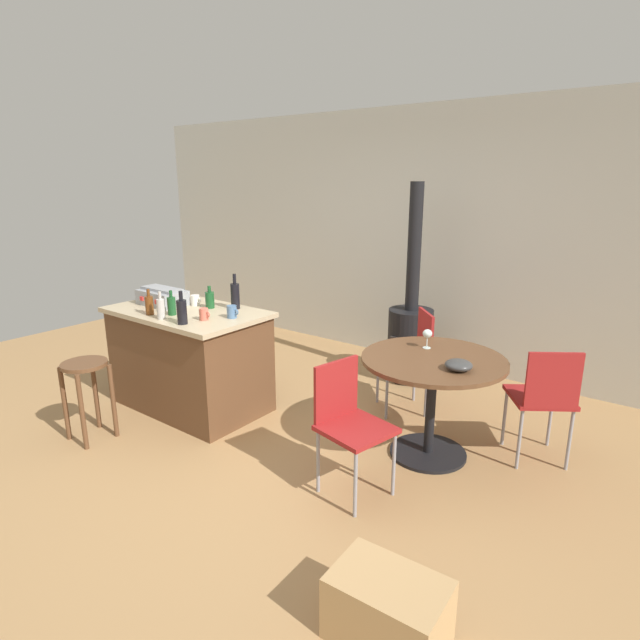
% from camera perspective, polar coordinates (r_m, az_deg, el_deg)
% --- Properties ---
extents(ground_plane, '(8.80, 8.80, 0.00)m').
position_cam_1_polar(ground_plane, '(3.98, -7.35, -14.32)').
color(ground_plane, '#A37A4C').
extents(back_wall, '(8.00, 0.10, 2.70)m').
position_cam_1_polar(back_wall, '(5.67, 11.32, 8.91)').
color(back_wall, beige).
rests_on(back_wall, ground_plane).
extents(kitchen_island, '(1.38, 0.82, 0.88)m').
position_cam_1_polar(kitchen_island, '(4.64, -14.26, -4.17)').
color(kitchen_island, brown).
rests_on(kitchen_island, ground_plane).
extents(wooden_stool, '(0.34, 0.34, 0.63)m').
position_cam_1_polar(wooden_stool, '(4.33, -24.53, -6.35)').
color(wooden_stool, brown).
rests_on(wooden_stool, ground_plane).
extents(dining_table, '(1.01, 1.01, 0.75)m').
position_cam_1_polar(dining_table, '(3.75, 12.37, -6.66)').
color(dining_table, black).
rests_on(dining_table, ground_plane).
extents(folding_chair_near, '(0.48, 0.48, 0.85)m').
position_cam_1_polar(folding_chair_near, '(3.30, 3.21, -10.85)').
color(folding_chair_near, maroon).
rests_on(folding_chair_near, ground_plane).
extents(folding_chair_far, '(0.56, 0.56, 0.87)m').
position_cam_1_polar(folding_chair_far, '(3.91, 23.63, -7.66)').
color(folding_chair_far, maroon).
rests_on(folding_chair_far, ground_plane).
extents(folding_chair_left, '(0.57, 0.57, 0.88)m').
position_cam_1_polar(folding_chair_left, '(4.47, 10.05, -3.54)').
color(folding_chair_left, maroon).
rests_on(folding_chair_left, ground_plane).
extents(wood_stove, '(0.44, 0.45, 1.94)m').
position_cam_1_polar(wood_stove, '(5.15, 9.99, -1.36)').
color(wood_stove, black).
rests_on(wood_stove, ground_plane).
extents(toolbox, '(0.43, 0.28, 0.15)m').
position_cam_1_polar(toolbox, '(4.75, -17.11, 2.50)').
color(toolbox, gray).
rests_on(toolbox, kitchen_island).
extents(bottle_0, '(0.07, 0.07, 0.21)m').
position_cam_1_polar(bottle_0, '(4.43, -18.45, 1.61)').
color(bottle_0, '#603314').
rests_on(bottle_0, kitchen_island).
extents(bottle_1, '(0.08, 0.08, 0.19)m').
position_cam_1_polar(bottle_1, '(4.52, -12.16, 2.24)').
color(bottle_1, '#194C23').
rests_on(bottle_1, kitchen_island).
extents(bottle_2, '(0.08, 0.08, 0.26)m').
position_cam_1_polar(bottle_2, '(4.06, -15.11, 0.95)').
color(bottle_2, black).
rests_on(bottle_2, kitchen_island).
extents(bottle_3, '(0.08, 0.08, 0.30)m').
position_cam_1_polar(bottle_3, '(4.45, -9.42, 2.73)').
color(bottle_3, black).
rests_on(bottle_3, kitchen_island).
extents(bottle_4, '(0.07, 0.07, 0.20)m').
position_cam_1_polar(bottle_4, '(4.37, -16.17, 1.56)').
color(bottle_4, '#194C23').
rests_on(bottle_4, kitchen_island).
extents(bottle_5, '(0.06, 0.06, 0.22)m').
position_cam_1_polar(bottle_5, '(4.26, -17.28, 1.24)').
color(bottle_5, '#B7B2AD').
rests_on(bottle_5, kitchen_island).
extents(cup_0, '(0.11, 0.07, 0.09)m').
position_cam_1_polar(cup_0, '(4.65, -13.67, 2.16)').
color(cup_0, white).
rests_on(cup_0, kitchen_island).
extents(cup_1, '(0.11, 0.07, 0.10)m').
position_cam_1_polar(cup_1, '(4.15, -12.77, 0.63)').
color(cup_1, '#DB6651').
rests_on(cup_1, kitchen_island).
extents(cup_2, '(0.11, 0.08, 0.10)m').
position_cam_1_polar(cup_2, '(4.17, -9.76, 0.91)').
color(cup_2, '#4C7099').
rests_on(cup_2, kitchen_island).
extents(wine_glass, '(0.07, 0.07, 0.14)m').
position_cam_1_polar(wine_glass, '(3.85, 11.85, -1.57)').
color(wine_glass, silver).
rests_on(wine_glass, dining_table).
extents(serving_bowl, '(0.18, 0.18, 0.07)m').
position_cam_1_polar(serving_bowl, '(3.48, 15.16, -4.86)').
color(serving_bowl, '#383838').
rests_on(serving_bowl, dining_table).
extents(cardboard_box, '(0.51, 0.35, 0.31)m').
position_cam_1_polar(cardboard_box, '(2.58, 7.55, -29.32)').
color(cardboard_box, tan).
rests_on(cardboard_box, ground_plane).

